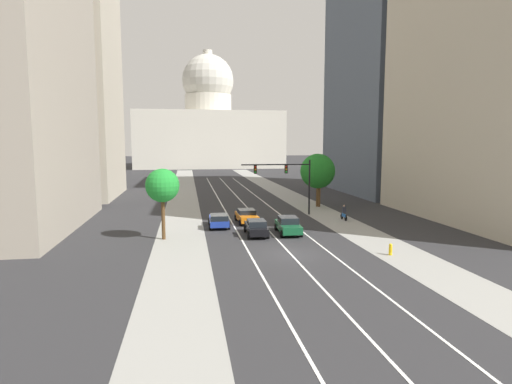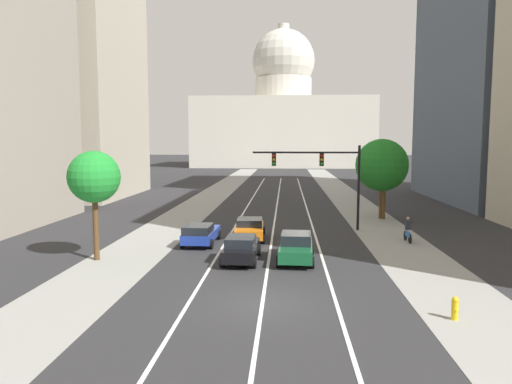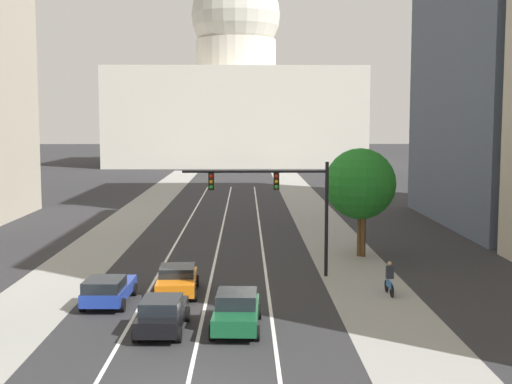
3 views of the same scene
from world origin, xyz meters
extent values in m
plane|color=#2B2B2D|center=(0.00, 40.00, 0.00)|extent=(400.00, 400.00, 0.00)
cube|color=gray|center=(-8.41, 35.00, 0.01)|extent=(4.42, 130.00, 0.01)
cube|color=gray|center=(8.41, 35.00, 0.01)|extent=(4.42, 130.00, 0.01)
cube|color=white|center=(-3.10, 25.00, 0.01)|extent=(0.16, 90.00, 0.01)
cube|color=white|center=(0.00, 25.00, 0.01)|extent=(0.16, 90.00, 0.01)
cube|color=white|center=(3.10, 25.00, 0.01)|extent=(0.16, 90.00, 0.01)
cube|color=beige|center=(0.00, 118.64, 9.39)|extent=(48.96, 29.78, 18.78)
cylinder|color=beige|center=(0.00, 118.64, 21.86)|extent=(15.99, 15.99, 6.15)
sphere|color=beige|center=(0.00, 118.64, 29.80)|extent=(17.69, 17.69, 17.69)
cube|color=#14512D|center=(1.55, 7.22, 0.66)|extent=(2.00, 4.57, 0.68)
cube|color=black|center=(1.55, 7.34, 1.29)|extent=(1.76, 2.12, 0.59)
cylinder|color=black|center=(0.71, 8.78, 0.32)|extent=(0.25, 0.65, 0.64)
cylinder|color=black|center=(2.52, 8.71, 0.32)|extent=(0.25, 0.65, 0.64)
cylinder|color=black|center=(0.58, 5.73, 0.32)|extent=(0.25, 0.65, 0.64)
cylinder|color=black|center=(2.39, 5.65, 0.32)|extent=(0.25, 0.65, 0.64)
cube|color=#1E389E|center=(-4.65, 11.46, 0.62)|extent=(1.97, 4.42, 0.60)
cube|color=black|center=(-4.68, 10.42, 1.18)|extent=(1.76, 2.17, 0.52)
cylinder|color=black|center=(-5.54, 12.97, 0.32)|extent=(0.24, 0.65, 0.64)
cylinder|color=black|center=(-3.68, 12.92, 0.32)|extent=(0.24, 0.65, 0.64)
cylinder|color=black|center=(-5.62, 10.00, 0.32)|extent=(0.24, 0.65, 0.64)
cylinder|color=black|center=(-3.76, 9.95, 0.32)|extent=(0.24, 0.65, 0.64)
cube|color=black|center=(-1.55, 6.98, 0.65)|extent=(1.83, 4.39, 0.65)
cube|color=black|center=(-1.56, 6.65, 1.23)|extent=(1.64, 2.11, 0.52)
cylinder|color=black|center=(-2.37, 8.48, 0.32)|extent=(0.24, 0.65, 0.64)
cylinder|color=black|center=(-0.65, 8.44, 0.32)|extent=(0.24, 0.65, 0.64)
cylinder|color=black|center=(-2.45, 5.53, 0.32)|extent=(0.24, 0.65, 0.64)
cylinder|color=black|center=(-0.73, 5.49, 0.32)|extent=(0.24, 0.65, 0.64)
cube|color=orange|center=(-1.55, 13.14, 0.64)|extent=(2.06, 4.44, 0.64)
cube|color=black|center=(-1.55, 13.25, 1.20)|extent=(1.81, 2.03, 0.48)
cylinder|color=black|center=(-2.55, 14.59, 0.32)|extent=(0.24, 0.65, 0.64)
cylinder|color=black|center=(-0.66, 14.67, 0.32)|extent=(0.24, 0.65, 0.64)
cylinder|color=black|center=(-2.44, 11.62, 0.32)|extent=(0.24, 0.65, 0.64)
cylinder|color=black|center=(-0.55, 11.70, 0.32)|extent=(0.24, 0.65, 0.64)
cylinder|color=black|center=(6.50, 17.10, 3.26)|extent=(0.20, 0.20, 6.52)
cylinder|color=black|center=(2.45, 17.10, 5.97)|extent=(8.10, 0.14, 0.14)
cube|color=black|center=(3.66, 17.10, 5.42)|extent=(0.32, 0.28, 0.96)
sphere|color=red|center=(3.66, 16.95, 5.72)|extent=(0.20, 0.20, 0.20)
sphere|color=orange|center=(3.66, 16.95, 5.42)|extent=(0.20, 0.20, 0.20)
sphere|color=green|center=(3.66, 16.95, 5.12)|extent=(0.20, 0.20, 0.20)
cube|color=black|center=(0.02, 17.10, 5.42)|extent=(0.32, 0.28, 0.96)
sphere|color=red|center=(0.02, 16.95, 5.72)|extent=(0.20, 0.20, 0.20)
sphere|color=orange|center=(0.02, 16.95, 5.42)|extent=(0.20, 0.20, 0.20)
sphere|color=green|center=(0.02, 16.95, 5.12)|extent=(0.20, 0.20, 0.20)
cylinder|color=black|center=(9.24, 12.35, 0.33)|extent=(0.08, 0.66, 0.66)
cylinder|color=black|center=(9.19, 13.39, 0.33)|extent=(0.08, 0.66, 0.66)
cube|color=#1959B2|center=(9.22, 12.87, 0.55)|extent=(0.11, 1.00, 0.36)
cube|color=#262833|center=(9.22, 12.82, 1.18)|extent=(0.37, 0.30, 0.64)
sphere|color=tan|center=(9.22, 12.89, 1.61)|extent=(0.22, 0.22, 0.22)
cylinder|color=#51381E|center=(9.35, 22.89, 1.57)|extent=(0.32, 0.32, 3.14)
sphere|color=#1E7122|center=(9.35, 22.89, 4.75)|extent=(4.60, 4.60, 4.60)
cylinder|color=#51381E|center=(9.57, 22.71, 1.54)|extent=(0.32, 0.32, 3.07)
sphere|color=#276A2A|center=(9.57, 22.71, 4.07)|extent=(2.85, 2.85, 2.85)
camera|label=1|loc=(-7.73, -30.44, 8.52)|focal=29.42mm
camera|label=2|loc=(0.96, -19.36, 6.73)|focal=33.29mm
camera|label=3|loc=(1.95, -21.14, 8.80)|focal=48.21mm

